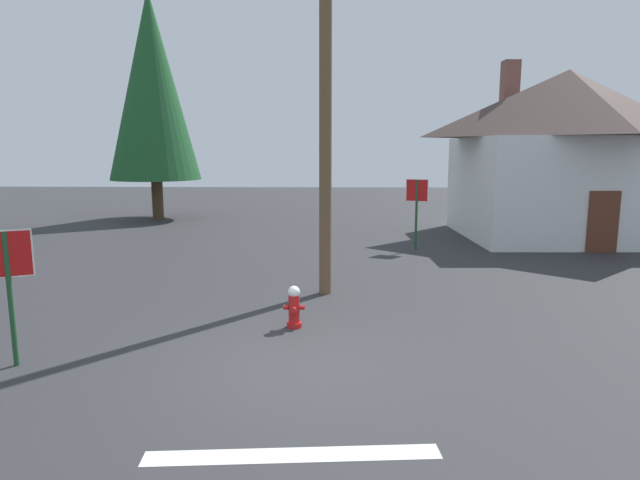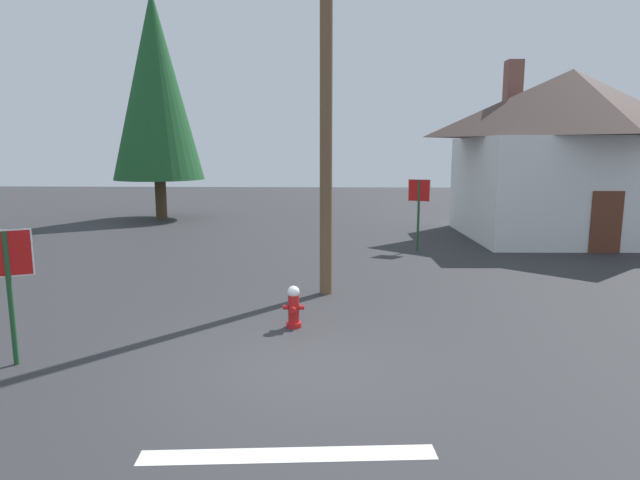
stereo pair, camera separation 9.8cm
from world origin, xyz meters
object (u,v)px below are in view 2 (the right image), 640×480
Objects in this scene: stop_sign_near at (8,270)px; utility_pole at (326,73)px; pine_tree_tall_left at (155,87)px; house at (567,152)px; stop_sign_far at (419,200)px; fire_hydrant at (294,307)px.

utility_pole reaches higher than stop_sign_near.
pine_tree_tall_left is (-8.31, 13.40, 1.25)m from utility_pole.
utility_pole reaches higher than house.
pine_tree_tall_left is at bearing 145.10° from stop_sign_far.
house is (5.85, 2.88, 1.54)m from stop_sign_far.
pine_tree_tall_left is (-11.21, 7.82, 4.51)m from stop_sign_far.
pine_tree_tall_left reaches higher than fire_hydrant.
stop_sign_near is at bearing -136.28° from house.
utility_pole is at bearing -117.44° from stop_sign_far.
house reaches higher than stop_sign_near.
pine_tree_tall_left is (-17.06, 4.94, 2.97)m from house.
utility_pole reaches higher than stop_sign_far.
house is 18.01m from pine_tree_tall_left.
house is at bearing 43.72° from stop_sign_near.
stop_sign_near is 0.90× the size of stop_sign_far.
utility_pole is (4.70, 4.40, 3.43)m from stop_sign_near.
stop_sign_far is at bearing 66.86° from fire_hydrant.
fire_hydrant is 0.34× the size of stop_sign_far.
fire_hydrant is 0.08× the size of utility_pole.
pine_tree_tall_left reaches higher than stop_sign_near.
stop_sign_far is 14.39m from pine_tree_tall_left.
stop_sign_far reaches higher than fire_hydrant.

